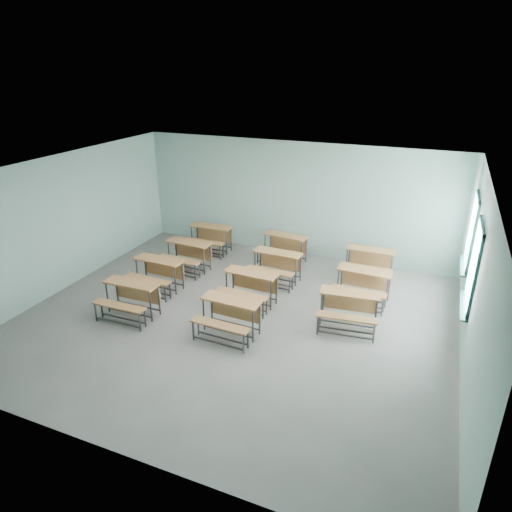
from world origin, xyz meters
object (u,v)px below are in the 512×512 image
(desk_unit_r2c2, at_px, (363,282))
(desk_unit_r3c1, at_px, (284,244))
(desk_unit_r0c1, at_px, (229,313))
(desk_unit_r3c2, at_px, (369,260))
(desk_unit_r1c2, at_px, (349,305))
(desk_unit_r2c1, at_px, (276,263))
(desk_unit_r0c0, at_px, (129,295))
(desk_unit_r3c0, at_px, (210,235))
(desk_unit_r1c1, at_px, (249,284))
(desk_unit_r2c0, at_px, (187,252))
(desk_unit_r1c0, at_px, (157,270))

(desk_unit_r2c2, distance_m, desk_unit_r3c1, 2.85)
(desk_unit_r0c1, height_order, desk_unit_r3c2, same)
(desk_unit_r1c2, height_order, desk_unit_r2c1, same)
(desk_unit_r0c0, height_order, desk_unit_r2c2, same)
(desk_unit_r0c1, bearing_deg, desk_unit_r2c2, 49.65)
(desk_unit_r0c0, height_order, desk_unit_r3c0, same)
(desk_unit_r1c1, bearing_deg, desk_unit_r2c2, 27.46)
(desk_unit_r2c0, height_order, desk_unit_r2c2, same)
(desk_unit_r0c0, distance_m, desk_unit_r2c0, 2.56)
(desk_unit_r0c0, bearing_deg, desk_unit_r1c0, 96.87)
(desk_unit_r1c2, distance_m, desk_unit_r2c1, 2.59)
(desk_unit_r0c1, bearing_deg, desk_unit_r2c0, 136.67)
(desk_unit_r0c0, height_order, desk_unit_r1c2, same)
(desk_unit_r2c1, relative_size, desk_unit_r3c0, 1.02)
(desk_unit_r1c0, xyz_separation_m, desk_unit_r2c1, (2.50, 1.53, 0.00))
(desk_unit_r2c2, bearing_deg, desk_unit_r0c0, -148.08)
(desk_unit_r0c1, xyz_separation_m, desk_unit_r2c2, (2.23, 2.43, 0.00))
(desk_unit_r1c0, xyz_separation_m, desk_unit_r1c2, (4.64, 0.06, 0.00))
(desk_unit_r1c1, distance_m, desk_unit_r2c2, 2.60)
(desk_unit_r2c0, xyz_separation_m, desk_unit_r2c2, (4.61, 0.01, 0.00))
(desk_unit_r0c1, xyz_separation_m, desk_unit_r2c1, (0.02, 2.68, 0.00))
(desk_unit_r1c1, distance_m, desk_unit_r3c2, 3.33)
(desk_unit_r0c0, xyz_separation_m, desk_unit_r1c1, (2.18, 1.46, 0.00))
(desk_unit_r2c0, relative_size, desk_unit_r2c1, 1.02)
(desk_unit_r0c0, bearing_deg, desk_unit_r3c2, 40.48)
(desk_unit_r0c0, xyz_separation_m, desk_unit_r0c1, (2.31, 0.13, 0.00))
(desk_unit_r1c1, bearing_deg, desk_unit_r2c0, 156.51)
(desk_unit_r0c1, xyz_separation_m, desk_unit_r3c0, (-2.44, 3.79, 0.00))
(desk_unit_r3c1, bearing_deg, desk_unit_r0c1, -79.70)
(desk_unit_r1c0, xyz_separation_m, desk_unit_r3c0, (0.04, 2.64, 0.00))
(desk_unit_r1c1, bearing_deg, desk_unit_r3c2, 49.37)
(desk_unit_r1c2, xyz_separation_m, desk_unit_r3c0, (-4.59, 2.57, 0.00))
(desk_unit_r1c0, height_order, desk_unit_r2c2, same)
(desk_unit_r2c1, xyz_separation_m, desk_unit_r2c2, (2.20, -0.25, 0.00))
(desk_unit_r2c0, bearing_deg, desk_unit_r3c2, 20.71)
(desk_unit_r0c1, bearing_deg, desk_unit_r0c0, -174.56)
(desk_unit_r0c1, bearing_deg, desk_unit_r3c0, 124.86)
(desk_unit_r1c2, bearing_deg, desk_unit_r1c0, 174.38)
(desk_unit_r1c2, height_order, desk_unit_r2c2, same)
(desk_unit_r2c2, bearing_deg, desk_unit_r0c1, -130.05)
(desk_unit_r3c0, height_order, desk_unit_r3c2, same)
(desk_unit_r1c1, xyz_separation_m, desk_unit_r2c2, (2.35, 1.10, 0.00))
(desk_unit_r0c1, relative_size, desk_unit_r2c2, 1.00)
(desk_unit_r0c0, relative_size, desk_unit_r2c0, 0.96)
(desk_unit_r0c0, bearing_deg, desk_unit_r1c2, 16.12)
(desk_unit_r1c0, xyz_separation_m, desk_unit_r2c0, (0.09, 1.27, 0.00))
(desk_unit_r0c1, relative_size, desk_unit_r3c1, 0.95)
(desk_unit_r0c0, height_order, desk_unit_r0c1, same)
(desk_unit_r0c1, relative_size, desk_unit_r1c2, 0.96)
(desk_unit_r1c1, relative_size, desk_unit_r3c0, 1.01)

